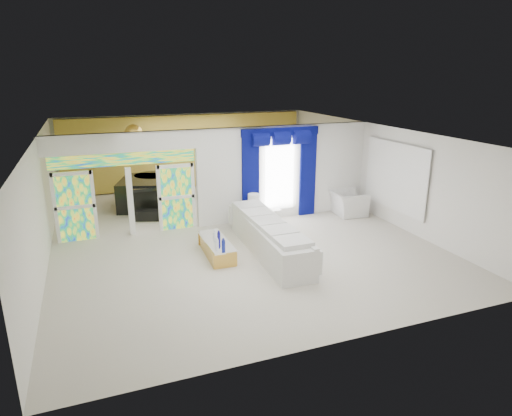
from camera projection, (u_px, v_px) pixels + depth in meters
name	position (u px, v px, depth m)	size (l,w,h in m)	color
floor	(232.00, 233.00, 13.26)	(12.00, 12.00, 0.00)	#B7AF9E
dividing_wall	(285.00, 172.00, 14.44)	(5.70, 0.18, 3.00)	white
dividing_header	(122.00, 142.00, 12.39)	(4.30, 0.18, 0.55)	white
stained_panel_left	(75.00, 207.00, 12.41)	(0.95, 0.04, 2.00)	#994C3F
stained_panel_right	(177.00, 197.00, 13.38)	(0.95, 0.04, 2.00)	#994C3F
stained_transom	(124.00, 159.00, 12.53)	(4.00, 0.05, 0.35)	#994C3F
window_pane	(279.00, 174.00, 14.28)	(1.00, 0.02, 2.30)	white
blue_drape_left	(251.00, 179.00, 13.93)	(0.55, 0.10, 2.80)	#03094A
blue_drape_right	(308.00, 174.00, 14.61)	(0.55, 0.10, 2.80)	#03094A
blue_pelmet	(280.00, 132.00, 13.85)	(2.60, 0.12, 0.25)	#03094A
wall_mirror	(396.00, 176.00, 13.59)	(0.04, 2.70, 1.90)	white
gold_curtains	(187.00, 151.00, 18.09)	(9.70, 0.12, 2.90)	#B8862C
white_sofa	(269.00, 238.00, 11.77)	(0.90, 4.19, 0.80)	silver
coffee_table	(217.00, 248.00, 11.64)	(0.59, 1.76, 0.39)	gold
console_table	(263.00, 217.00, 14.15)	(1.18, 0.37, 0.39)	white
table_lamp	(254.00, 203.00, 13.90)	(0.36, 0.36, 0.58)	silver
armchair	(347.00, 203.00, 14.93)	(1.19, 1.04, 0.78)	silver
grand_piano	(144.00, 193.00, 15.74)	(1.53, 2.00, 1.01)	black
piano_bench	(151.00, 215.00, 14.41)	(0.98, 0.38, 0.33)	black
tv_console	(68.00, 207.00, 14.55)	(0.51, 0.46, 0.74)	tan
chandelier	(134.00, 133.00, 14.74)	(0.60, 0.60, 0.60)	gold
decanters	(218.00, 239.00, 11.45)	(0.24, 0.94, 0.22)	white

